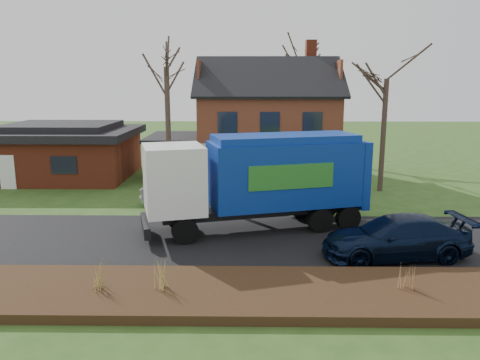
{
  "coord_description": "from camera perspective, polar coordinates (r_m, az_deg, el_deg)",
  "views": [
    {
      "loc": [
        0.58,
        -18.49,
        6.43
      ],
      "look_at": [
        0.28,
        2.5,
        2.02
      ],
      "focal_mm": 35.0,
      "sensor_mm": 36.0,
      "label": 1
    }
  ],
  "objects": [
    {
      "name": "mulch_verge",
      "position": [
        14.62,
        -1.58,
        -13.57
      ],
      "size": [
        80.0,
        3.5,
        0.3
      ],
      "primitive_type": "cube",
      "color": "black",
      "rests_on": "ground"
    },
    {
      "name": "main_house",
      "position": [
        32.5,
        2.44,
        7.61
      ],
      "size": [
        12.95,
        8.95,
        9.26
      ],
      "color": "beige",
      "rests_on": "ground"
    },
    {
      "name": "ground",
      "position": [
        19.59,
        -0.93,
        -7.3
      ],
      "size": [
        120.0,
        120.0,
        0.0
      ],
      "primitive_type": "plane",
      "color": "#2C4C19",
      "rests_on": "ground"
    },
    {
      "name": "road",
      "position": [
        19.58,
        -0.93,
        -7.28
      ],
      "size": [
        80.0,
        7.0,
        0.02
      ],
      "primitive_type": "cube",
      "color": "black",
      "rests_on": "ground"
    },
    {
      "name": "garbage_truck",
      "position": [
        20.4,
        2.68,
        0.51
      ],
      "size": [
        10.13,
        5.17,
        4.19
      ],
      "rotation": [
        0.0,
        0.0,
        0.27
      ],
      "color": "black",
      "rests_on": "ground"
    },
    {
      "name": "ranch_house",
      "position": [
        34.22,
        -20.79,
        3.33
      ],
      "size": [
        9.8,
        8.2,
        3.7
      ],
      "color": "#953820",
      "rests_on": "ground"
    },
    {
      "name": "grass_clump_west",
      "position": [
        14.9,
        -16.89,
        -10.88
      ],
      "size": [
        0.38,
        0.31,
        0.99
      ],
      "color": "tan",
      "rests_on": "mulch_verge"
    },
    {
      "name": "tree_back",
      "position": [
        40.84,
        7.44,
        15.93
      ],
      "size": [
        3.56,
        3.56,
        11.28
      ],
      "color": "#3D3324",
      "rests_on": "ground"
    },
    {
      "name": "grass_clump_east",
      "position": [
        15.24,
        19.7,
        -10.98
      ],
      "size": [
        0.31,
        0.26,
        0.79
      ],
      "color": "#A97B4A",
      "rests_on": "mulch_verge"
    },
    {
      "name": "navy_wagon",
      "position": [
        18.38,
        18.45,
        -6.64
      ],
      "size": [
        5.66,
        2.84,
        1.58
      ],
      "primitive_type": "imported",
      "rotation": [
        0.0,
        0.0,
        -1.45
      ],
      "color": "black",
      "rests_on": "ground"
    },
    {
      "name": "grass_clump_mid",
      "position": [
        14.57,
        -9.62,
        -11.05
      ],
      "size": [
        0.35,
        0.29,
        0.99
      ],
      "color": "tan",
      "rests_on": "mulch_verge"
    },
    {
      "name": "tree_front_west",
      "position": [
        27.36,
        -9.05,
        15.69
      ],
      "size": [
        3.4,
        3.4,
        10.1
      ],
      "color": "#433228",
      "rests_on": "ground"
    },
    {
      "name": "tree_front_east",
      "position": [
        28.82,
        17.6,
        13.84
      ],
      "size": [
        3.41,
        3.41,
        9.47
      ],
      "color": "#433128",
      "rests_on": "ground"
    },
    {
      "name": "silver_sedan",
      "position": [
        24.68,
        -6.85,
        -1.6
      ],
      "size": [
        4.56,
        2.19,
        1.44
      ],
      "primitive_type": "imported",
      "rotation": [
        0.0,
        0.0,
        1.41
      ],
      "color": "#999BA0",
      "rests_on": "ground"
    }
  ]
}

